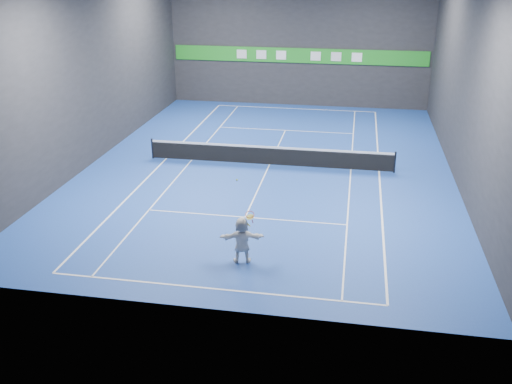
% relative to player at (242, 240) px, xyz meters
% --- Properties ---
extents(ground, '(26.00, 26.00, 0.00)m').
position_rel_player_xyz_m(ground, '(-0.60, 10.00, -0.83)').
color(ground, '#1B3F99').
rests_on(ground, ground).
extents(wall_back, '(18.00, 0.10, 9.00)m').
position_rel_player_xyz_m(wall_back, '(-0.60, 23.00, 3.67)').
color(wall_back, '#262629').
rests_on(wall_back, ground).
extents(wall_front, '(18.00, 0.10, 9.00)m').
position_rel_player_xyz_m(wall_front, '(-0.60, -3.00, 3.67)').
color(wall_front, '#262629').
rests_on(wall_front, ground).
extents(wall_left, '(0.10, 26.00, 9.00)m').
position_rel_player_xyz_m(wall_left, '(-9.60, 10.00, 3.67)').
color(wall_left, '#262629').
rests_on(wall_left, ground).
extents(wall_right, '(0.10, 26.00, 9.00)m').
position_rel_player_xyz_m(wall_right, '(8.40, 10.00, 3.67)').
color(wall_right, '#262629').
rests_on(wall_right, ground).
extents(baseline_near, '(10.98, 0.08, 0.01)m').
position_rel_player_xyz_m(baseline_near, '(-0.60, -1.89, -0.83)').
color(baseline_near, white).
rests_on(baseline_near, ground).
extents(baseline_far, '(10.98, 0.08, 0.01)m').
position_rel_player_xyz_m(baseline_far, '(-0.60, 21.89, -0.83)').
color(baseline_far, white).
rests_on(baseline_far, ground).
extents(sideline_doubles_left, '(0.08, 23.78, 0.01)m').
position_rel_player_xyz_m(sideline_doubles_left, '(-6.09, 10.00, -0.83)').
color(sideline_doubles_left, white).
rests_on(sideline_doubles_left, ground).
extents(sideline_doubles_right, '(0.08, 23.78, 0.01)m').
position_rel_player_xyz_m(sideline_doubles_right, '(4.89, 10.00, -0.83)').
color(sideline_doubles_right, white).
rests_on(sideline_doubles_right, ground).
extents(sideline_singles_left, '(0.06, 23.78, 0.01)m').
position_rel_player_xyz_m(sideline_singles_left, '(-4.71, 10.00, -0.83)').
color(sideline_singles_left, white).
rests_on(sideline_singles_left, ground).
extents(sideline_singles_right, '(0.06, 23.78, 0.01)m').
position_rel_player_xyz_m(sideline_singles_right, '(3.51, 10.00, -0.83)').
color(sideline_singles_right, white).
rests_on(sideline_singles_right, ground).
extents(service_line_near, '(8.23, 0.06, 0.01)m').
position_rel_player_xyz_m(service_line_near, '(-0.60, 3.60, -0.83)').
color(service_line_near, white).
rests_on(service_line_near, ground).
extents(service_line_far, '(8.23, 0.06, 0.01)m').
position_rel_player_xyz_m(service_line_far, '(-0.60, 16.40, -0.83)').
color(service_line_far, white).
rests_on(service_line_far, ground).
extents(center_service_line, '(0.06, 12.80, 0.01)m').
position_rel_player_xyz_m(center_service_line, '(-0.60, 10.00, -0.83)').
color(center_service_line, white).
rests_on(center_service_line, ground).
extents(player, '(1.62, 0.81, 1.67)m').
position_rel_player_xyz_m(player, '(0.00, 0.00, 0.00)').
color(player, silver).
rests_on(player, ground).
extents(tennis_ball, '(0.06, 0.06, 0.06)m').
position_rel_player_xyz_m(tennis_ball, '(-0.17, 0.10, 2.16)').
color(tennis_ball, '#BDE325').
rests_on(tennis_ball, player).
extents(tennis_net, '(12.50, 0.10, 1.07)m').
position_rel_player_xyz_m(tennis_net, '(-0.60, 10.00, -0.29)').
color(tennis_net, black).
rests_on(tennis_net, ground).
extents(sponsor_banner, '(17.64, 0.11, 1.00)m').
position_rel_player_xyz_m(sponsor_banner, '(-0.60, 22.93, 2.67)').
color(sponsor_banner, '#209323').
rests_on(sponsor_banner, wall_back).
extents(tennis_racket, '(0.42, 0.38, 0.60)m').
position_rel_player_xyz_m(tennis_racket, '(0.27, 0.05, 0.90)').
color(tennis_racket, '#B11E12').
rests_on(tennis_racket, player).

